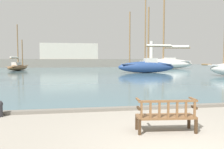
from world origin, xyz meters
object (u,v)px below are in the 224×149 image
(sailboat_far_starboard, at_px, (165,62))
(sailboat_distant_harbor, at_px, (18,67))
(park_bench, at_px, (166,115))
(sailboat_nearest_port, at_px, (147,66))

(sailboat_far_starboard, bearing_deg, sailboat_distant_harbor, -173.97)
(park_bench, relative_size, sailboat_distant_harbor, 0.20)
(sailboat_nearest_port, bearing_deg, sailboat_distant_harbor, 153.11)
(sailboat_far_starboard, distance_m, sailboat_nearest_port, 16.15)
(sailboat_distant_harbor, bearing_deg, sailboat_nearest_port, -26.89)
(sailboat_distant_harbor, distance_m, sailboat_far_starboard, 29.59)
(sailboat_distant_harbor, bearing_deg, park_bench, -70.42)
(park_bench, xyz_separation_m, sailboat_far_starboard, (16.56, 39.26, 1.02))
(park_bench, distance_m, sailboat_nearest_port, 26.82)
(sailboat_far_starboard, height_order, sailboat_nearest_port, sailboat_far_starboard)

